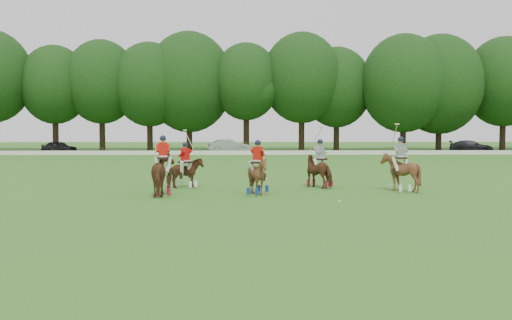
{
  "coord_description": "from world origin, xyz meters",
  "views": [
    {
      "loc": [
        -0.38,
        -20.3,
        2.8
      ],
      "look_at": [
        0.16,
        4.2,
        1.4
      ],
      "focal_mm": 40.0,
      "sensor_mm": 36.0,
      "label": 1
    }
  ],
  "objects_px": {
    "polo_red_a": "(163,174)",
    "polo_red_b": "(185,172)",
    "car_left": "(59,147)",
    "car_mid": "(229,146)",
    "polo_stripe_b": "(400,172)",
    "car_right": "(471,146)",
    "polo_ball": "(339,202)",
    "polo_stripe_a": "(320,170)",
    "polo_red_c": "(258,175)"
  },
  "relations": [
    {
      "from": "car_mid",
      "to": "polo_stripe_b",
      "type": "height_order",
      "value": "polo_stripe_b"
    },
    {
      "from": "car_left",
      "to": "car_mid",
      "type": "height_order",
      "value": "car_mid"
    },
    {
      "from": "car_left",
      "to": "polo_stripe_b",
      "type": "height_order",
      "value": "polo_stripe_b"
    },
    {
      "from": "polo_red_a",
      "to": "polo_ball",
      "type": "relative_size",
      "value": 27.5
    },
    {
      "from": "polo_red_b",
      "to": "polo_stripe_b",
      "type": "bearing_deg",
      "value": -9.67
    },
    {
      "from": "car_mid",
      "to": "polo_red_c",
      "type": "distance_m",
      "value": 39.39
    },
    {
      "from": "polo_red_b",
      "to": "polo_stripe_a",
      "type": "distance_m",
      "value": 6.25
    },
    {
      "from": "polo_stripe_a",
      "to": "polo_stripe_b",
      "type": "height_order",
      "value": "polo_stripe_b"
    },
    {
      "from": "car_mid",
      "to": "car_left",
      "type": "bearing_deg",
      "value": 77.85
    },
    {
      "from": "car_right",
      "to": "polo_stripe_b",
      "type": "bearing_deg",
      "value": 171.07
    },
    {
      "from": "car_right",
      "to": "polo_red_b",
      "type": "height_order",
      "value": "polo_red_b"
    },
    {
      "from": "polo_stripe_a",
      "to": "car_left",
      "type": "bearing_deg",
      "value": 123.14
    },
    {
      "from": "car_left",
      "to": "polo_red_a",
      "type": "height_order",
      "value": "polo_red_a"
    },
    {
      "from": "polo_red_a",
      "to": "polo_stripe_b",
      "type": "relative_size",
      "value": 0.84
    },
    {
      "from": "car_left",
      "to": "polo_stripe_b",
      "type": "bearing_deg",
      "value": -126.61
    },
    {
      "from": "polo_red_a",
      "to": "polo_stripe_b",
      "type": "height_order",
      "value": "polo_stripe_b"
    },
    {
      "from": "car_left",
      "to": "polo_stripe_a",
      "type": "relative_size",
      "value": 1.39
    },
    {
      "from": "car_right",
      "to": "polo_red_c",
      "type": "height_order",
      "value": "polo_red_c"
    },
    {
      "from": "polo_red_b",
      "to": "polo_ball",
      "type": "distance_m",
      "value": 8.22
    },
    {
      "from": "car_left",
      "to": "polo_red_b",
      "type": "xyz_separation_m",
      "value": [
        17.51,
        -36.51,
        0.08
      ]
    },
    {
      "from": "polo_red_a",
      "to": "polo_red_b",
      "type": "bearing_deg",
      "value": 78.49
    },
    {
      "from": "polo_red_a",
      "to": "polo_red_b",
      "type": "xyz_separation_m",
      "value": [
        0.6,
        2.97,
        -0.17
      ]
    },
    {
      "from": "polo_stripe_b",
      "to": "car_left",
      "type": "bearing_deg",
      "value": 125.35
    },
    {
      "from": "polo_stripe_b",
      "to": "polo_ball",
      "type": "relative_size",
      "value": 32.63
    },
    {
      "from": "car_left",
      "to": "car_right",
      "type": "distance_m",
      "value": 45.54
    },
    {
      "from": "car_left",
      "to": "polo_red_c",
      "type": "bearing_deg",
      "value": -134.1
    },
    {
      "from": "polo_red_a",
      "to": "polo_ball",
      "type": "distance_m",
      "value": 7.29
    },
    {
      "from": "car_left",
      "to": "car_mid",
      "type": "xyz_separation_m",
      "value": [
        18.59,
        0.0,
        0.09
      ]
    },
    {
      "from": "polo_red_a",
      "to": "polo_stripe_b",
      "type": "distance_m",
      "value": 10.23
    },
    {
      "from": "polo_stripe_b",
      "to": "car_mid",
      "type": "bearing_deg",
      "value": 102.52
    },
    {
      "from": "polo_ball",
      "to": "polo_red_a",
      "type": "bearing_deg",
      "value": 161.33
    },
    {
      "from": "car_right",
      "to": "polo_red_c",
      "type": "relative_size",
      "value": 2.06
    },
    {
      "from": "polo_red_a",
      "to": "polo_red_b",
      "type": "relative_size",
      "value": 0.93
    },
    {
      "from": "polo_red_a",
      "to": "polo_stripe_a",
      "type": "bearing_deg",
      "value": 24.25
    },
    {
      "from": "polo_red_a",
      "to": "polo_ball",
      "type": "bearing_deg",
      "value": -18.67
    },
    {
      "from": "polo_stripe_a",
      "to": "polo_stripe_b",
      "type": "bearing_deg",
      "value": -27.91
    },
    {
      "from": "car_right",
      "to": "polo_red_a",
      "type": "relative_size",
      "value": 1.9
    },
    {
      "from": "car_right",
      "to": "polo_stripe_a",
      "type": "height_order",
      "value": "polo_stripe_a"
    },
    {
      "from": "car_right",
      "to": "polo_red_b",
      "type": "xyz_separation_m",
      "value": [
        -28.03,
        -36.51,
        0.06
      ]
    },
    {
      "from": "car_mid",
      "to": "polo_red_b",
      "type": "distance_m",
      "value": 36.53
    },
    {
      "from": "polo_red_b",
      "to": "car_left",
      "type": "bearing_deg",
      "value": 115.63
    },
    {
      "from": "car_right",
      "to": "polo_ball",
      "type": "distance_m",
      "value": 47.13
    },
    {
      "from": "car_mid",
      "to": "polo_red_c",
      "type": "height_order",
      "value": "polo_red_c"
    },
    {
      "from": "car_right",
      "to": "car_left",
      "type": "bearing_deg",
      "value": 106.94
    },
    {
      "from": "polo_stripe_a",
      "to": "polo_ball",
      "type": "bearing_deg",
      "value": -89.91
    },
    {
      "from": "car_mid",
      "to": "car_right",
      "type": "height_order",
      "value": "car_mid"
    },
    {
      "from": "polo_red_a",
      "to": "polo_ball",
      "type": "xyz_separation_m",
      "value": [
        6.86,
        -2.32,
        -0.87
      ]
    },
    {
      "from": "polo_stripe_a",
      "to": "polo_stripe_b",
      "type": "xyz_separation_m",
      "value": [
        3.29,
        -1.74,
        0.06
      ]
    },
    {
      "from": "polo_stripe_b",
      "to": "polo_ball",
      "type": "bearing_deg",
      "value": -131.87
    },
    {
      "from": "car_mid",
      "to": "polo_stripe_b",
      "type": "relative_size",
      "value": 1.55
    }
  ]
}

